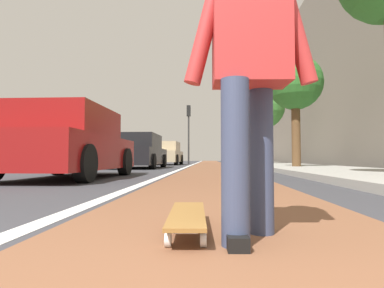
{
  "coord_description": "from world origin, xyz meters",
  "views": [
    {
      "loc": [
        -0.75,
        0.1,
        0.43
      ],
      "look_at": [
        9.51,
        0.66,
        0.89
      ],
      "focal_mm": 29.47,
      "sensor_mm": 36.0,
      "label": 1
    }
  ],
  "objects_px": {
    "skateboard": "(187,216)",
    "parked_car_far": "(166,154)",
    "traffic_light": "(189,124)",
    "street_tree_mid": "(295,84)",
    "street_tree_far": "(263,107)",
    "skater_person": "(250,63)",
    "parked_car_mid": "(139,152)",
    "parked_car_near": "(69,144)"
  },
  "relations": [
    {
      "from": "traffic_light",
      "to": "parked_car_near",
      "type": "bearing_deg",
      "value": 174.75
    },
    {
      "from": "parked_car_far",
      "to": "street_tree_mid",
      "type": "height_order",
      "value": "street_tree_mid"
    },
    {
      "from": "skateboard",
      "to": "parked_car_near",
      "type": "bearing_deg",
      "value": 31.22
    },
    {
      "from": "skateboard",
      "to": "traffic_light",
      "type": "bearing_deg",
      "value": 3.73
    },
    {
      "from": "street_tree_far",
      "to": "skateboard",
      "type": "bearing_deg",
      "value": 168.94
    },
    {
      "from": "parked_car_mid",
      "to": "street_tree_far",
      "type": "xyz_separation_m",
      "value": [
        5.23,
        -6.21,
        2.74
      ]
    },
    {
      "from": "parked_car_far",
      "to": "street_tree_mid",
      "type": "bearing_deg",
      "value": -145.69
    },
    {
      "from": "traffic_light",
      "to": "street_tree_mid",
      "type": "distance_m",
      "value": 12.22
    },
    {
      "from": "skateboard",
      "to": "parked_car_near",
      "type": "distance_m",
      "value": 5.6
    },
    {
      "from": "skateboard",
      "to": "parked_car_far",
      "type": "relative_size",
      "value": 0.2
    },
    {
      "from": "skater_person",
      "to": "street_tree_mid",
      "type": "bearing_deg",
      "value": -16.48
    },
    {
      "from": "parked_car_near",
      "to": "street_tree_far",
      "type": "bearing_deg",
      "value": -27.0
    },
    {
      "from": "skater_person",
      "to": "skateboard",
      "type": "bearing_deg",
      "value": 66.63
    },
    {
      "from": "traffic_light",
      "to": "street_tree_far",
      "type": "xyz_separation_m",
      "value": [
        -4.24,
        -4.69,
        0.46
      ]
    },
    {
      "from": "skateboard",
      "to": "street_tree_far",
      "type": "distance_m",
      "value": 17.55
    },
    {
      "from": "parked_car_mid",
      "to": "street_tree_mid",
      "type": "bearing_deg",
      "value": -106.32
    },
    {
      "from": "street_tree_mid",
      "to": "skateboard",
      "type": "bearing_deg",
      "value": 161.46
    },
    {
      "from": "parked_car_near",
      "to": "parked_car_far",
      "type": "relative_size",
      "value": 0.98
    },
    {
      "from": "parked_car_far",
      "to": "traffic_light",
      "type": "bearing_deg",
      "value": -27.67
    },
    {
      "from": "skater_person",
      "to": "street_tree_far",
      "type": "height_order",
      "value": "street_tree_far"
    },
    {
      "from": "parked_car_far",
      "to": "skater_person",
      "type": "bearing_deg",
      "value": -170.82
    },
    {
      "from": "parked_car_mid",
      "to": "street_tree_far",
      "type": "distance_m",
      "value": 8.57
    },
    {
      "from": "parked_car_far",
      "to": "street_tree_mid",
      "type": "relative_size",
      "value": 0.99
    },
    {
      "from": "skateboard",
      "to": "street_tree_mid",
      "type": "height_order",
      "value": "street_tree_mid"
    },
    {
      "from": "skater_person",
      "to": "parked_car_mid",
      "type": "relative_size",
      "value": 0.37
    },
    {
      "from": "parked_car_near",
      "to": "parked_car_mid",
      "type": "relative_size",
      "value": 0.93
    },
    {
      "from": "street_tree_mid",
      "to": "street_tree_far",
      "type": "height_order",
      "value": "street_tree_far"
    },
    {
      "from": "skater_person",
      "to": "parked_car_mid",
      "type": "distance_m",
      "value": 12.27
    },
    {
      "from": "skateboard",
      "to": "parked_car_far",
      "type": "xyz_separation_m",
      "value": [
        18.65,
        2.69,
        0.63
      ]
    },
    {
      "from": "parked_car_far",
      "to": "traffic_light",
      "type": "height_order",
      "value": "traffic_light"
    },
    {
      "from": "parked_car_far",
      "to": "traffic_light",
      "type": "relative_size",
      "value": 0.97
    },
    {
      "from": "parked_car_mid",
      "to": "traffic_light",
      "type": "height_order",
      "value": "traffic_light"
    },
    {
      "from": "parked_car_near",
      "to": "parked_car_mid",
      "type": "distance_m",
      "value": 6.92
    },
    {
      "from": "skater_person",
      "to": "parked_car_far",
      "type": "distance_m",
      "value": 19.04
    },
    {
      "from": "street_tree_mid",
      "to": "street_tree_far",
      "type": "distance_m",
      "value": 7.06
    },
    {
      "from": "skateboard",
      "to": "traffic_light",
      "type": "xyz_separation_m",
      "value": [
        21.15,
        1.38,
        2.88
      ]
    },
    {
      "from": "parked_car_mid",
      "to": "street_tree_mid",
      "type": "xyz_separation_m",
      "value": [
        -1.82,
        -6.21,
        2.45
      ]
    },
    {
      "from": "street_tree_far",
      "to": "street_tree_mid",
      "type": "bearing_deg",
      "value": -180.0
    },
    {
      "from": "parked_car_mid",
      "to": "street_tree_mid",
      "type": "distance_m",
      "value": 6.92
    },
    {
      "from": "parked_car_near",
      "to": "skater_person",
      "type": "bearing_deg",
      "value": -146.65
    },
    {
      "from": "parked_car_mid",
      "to": "street_tree_far",
      "type": "height_order",
      "value": "street_tree_far"
    },
    {
      "from": "parked_car_near",
      "to": "traffic_light",
      "type": "distance_m",
      "value": 16.61
    }
  ]
}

